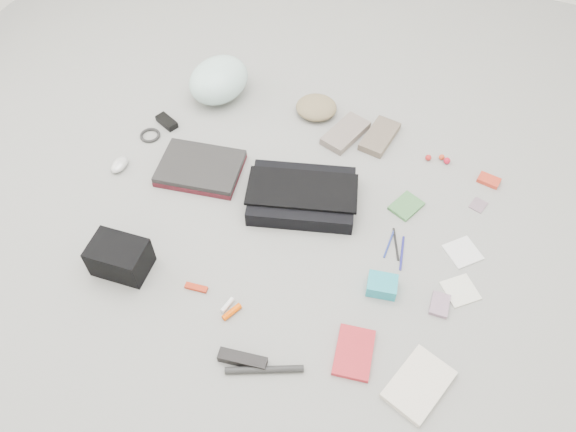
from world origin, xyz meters
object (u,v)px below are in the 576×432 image
at_px(messenger_bag, 302,196).
at_px(laptop, 200,166).
at_px(book_red, 354,352).
at_px(accordion_wallet, 382,285).
at_px(bike_helmet, 219,80).
at_px(camera_bag, 120,257).

bearing_deg(messenger_bag, laptop, 165.18).
xyz_separation_m(book_red, accordion_wallet, (0.01, 0.27, 0.02)).
xyz_separation_m(bike_helmet, accordion_wallet, (1.00, -0.71, -0.06)).
xyz_separation_m(messenger_bag, bike_helmet, (-0.59, 0.44, 0.06)).
bearing_deg(book_red, accordion_wallet, 78.07).
distance_m(camera_bag, accordion_wallet, 0.93).
relative_size(book_red, accordion_wallet, 1.74).
distance_m(messenger_bag, book_red, 0.66).
relative_size(camera_bag, book_red, 1.10).
bearing_deg(camera_bag, messenger_bag, 42.99).
relative_size(bike_helmet, accordion_wallet, 2.93).
height_order(messenger_bag, book_red, messenger_bag).
relative_size(laptop, accordion_wallet, 3.20).
distance_m(laptop, book_red, 0.99).
height_order(camera_bag, book_red, camera_bag).
distance_m(messenger_bag, laptop, 0.45).
height_order(laptop, accordion_wallet, accordion_wallet).
distance_m(bike_helmet, accordion_wallet, 1.22).
xyz_separation_m(messenger_bag, book_red, (0.40, -0.53, -0.02)).
height_order(messenger_bag, laptop, messenger_bag).
distance_m(bike_helmet, camera_bag, 0.99).
relative_size(camera_bag, accordion_wallet, 1.91).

